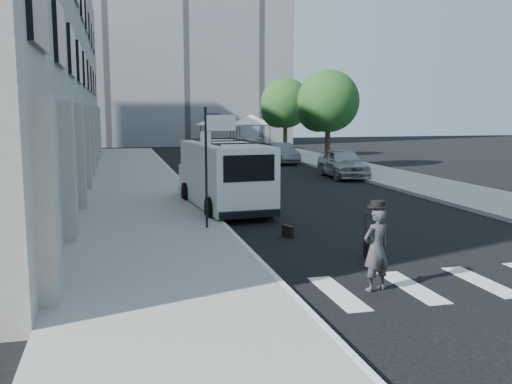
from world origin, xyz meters
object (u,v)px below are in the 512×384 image
cargo_van (223,175)px  parked_car_c (254,147)px  parked_car_b (281,153)px  businessman (376,249)px  briefcase (288,231)px  parked_car_a (343,163)px  suitcase (372,246)px

cargo_van → parked_car_c: cargo_van is taller
cargo_van → parked_car_c: bearing=68.8°
cargo_van → parked_car_b: cargo_van is taller
businessman → briefcase: bearing=-103.9°
briefcase → parked_car_c: size_ratio=0.08×
parked_car_a → parked_car_c: (-1.47, 13.88, -0.00)m
businessman → cargo_van: (-1.15, 10.11, 0.39)m
businessman → parked_car_a: 19.51m
cargo_van → briefcase: bearing=-84.9°
businessman → parked_car_a: (6.87, 18.25, -0.07)m
briefcase → cargo_van: (-0.87, 5.11, 1.07)m
suitcase → cargo_van: cargo_van is taller
suitcase → parked_car_a: bearing=60.1°
businessman → parked_car_b: 27.67m
businessman → parked_car_b: bearing=-119.6°
cargo_van → parked_car_a: size_ratio=1.43×
briefcase → parked_car_c: bearing=60.0°
briefcase → cargo_van: cargo_van is taller
businessman → suitcase: bearing=-130.8°
briefcase → businessman: bearing=-104.9°
parked_car_a → briefcase: bearing=-114.5°
parked_car_a → parked_car_c: 13.96m
parked_car_a → suitcase: bearing=-106.3°
businessman → parked_car_b: businessman is taller
suitcase → parked_car_a: size_ratio=0.23×
cargo_van → parked_car_b: size_ratio=1.55×
parked_car_b → parked_car_c: 5.16m
cargo_van → parked_car_a: 11.45m
suitcase → parked_car_b: bearing=68.8°
businessman → briefcase: businessman is taller
businessman → cargo_van: size_ratio=0.26×
briefcase → parked_car_c: 27.73m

